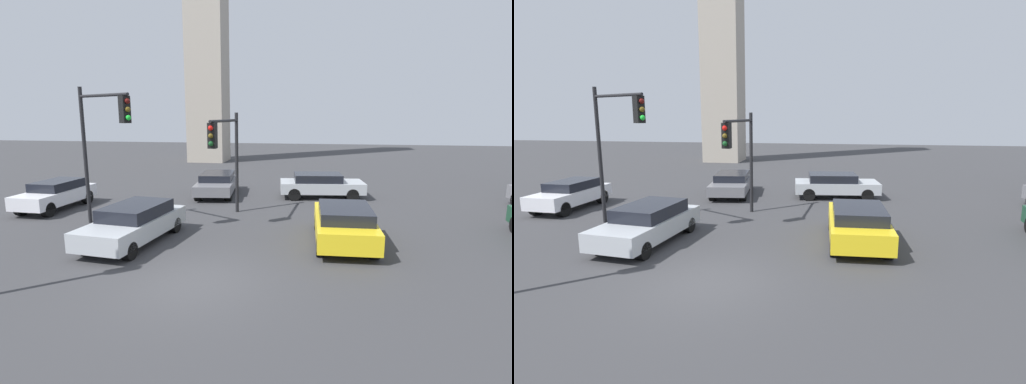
# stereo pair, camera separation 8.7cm
# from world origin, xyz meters

# --- Properties ---
(ground_plane) EXTENTS (108.44, 108.44, 0.00)m
(ground_plane) POSITION_xyz_m (0.00, 0.00, 0.00)
(ground_plane) COLOR #38383A
(traffic_light_0) EXTENTS (3.04, 1.78, 5.80)m
(traffic_light_0) POSITION_xyz_m (-5.18, 4.74, 4.04)
(traffic_light_0) COLOR black
(traffic_light_0) RESTS_ON ground_plane
(traffic_light_1) EXTENTS (0.53, 3.64, 4.76)m
(traffic_light_1) POSITION_xyz_m (-0.63, 6.73, 3.35)
(traffic_light_1) COLOR black
(traffic_light_1) RESTS_ON ground_plane
(car_0) EXTENTS (1.95, 4.44, 1.41)m
(car_0) POSITION_xyz_m (-9.58, 7.58, 0.76)
(car_0) COLOR silver
(car_0) RESTS_ON ground_plane
(car_1) EXTENTS (2.50, 4.92, 1.41)m
(car_1) POSITION_xyz_m (-3.28, 3.19, 0.75)
(car_1) COLOR #ADB2B7
(car_1) RESTS_ON ground_plane
(car_2) EXTENTS (4.87, 2.62, 1.37)m
(car_2) POSITION_xyz_m (3.52, 12.50, 0.74)
(car_2) COLOR #ADB2B7
(car_2) RESTS_ON ground_plane
(car_6) EXTENTS (2.22, 4.77, 1.42)m
(car_6) POSITION_xyz_m (4.38, 4.33, 0.75)
(car_6) COLOR yellow
(car_6) RESTS_ON ground_plane
(car_7) EXTENTS (2.57, 4.98, 1.28)m
(car_7) POSITION_xyz_m (-2.50, 12.33, 0.70)
(car_7) COLOR slate
(car_7) RESTS_ON ground_plane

